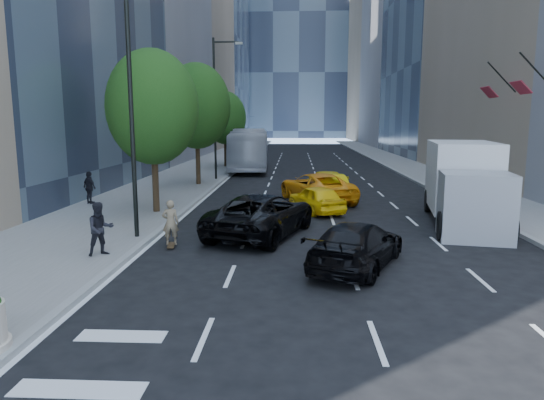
# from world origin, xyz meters

# --- Properties ---
(ground) EXTENTS (160.00, 160.00, 0.00)m
(ground) POSITION_xyz_m (0.00, 0.00, 0.00)
(ground) COLOR black
(ground) RESTS_ON ground
(sidewalk_left) EXTENTS (6.00, 120.00, 0.15)m
(sidewalk_left) POSITION_xyz_m (-9.00, 30.00, 0.07)
(sidewalk_left) COLOR slate
(sidewalk_left) RESTS_ON ground
(sidewalk_right) EXTENTS (4.00, 120.00, 0.15)m
(sidewalk_right) POSITION_xyz_m (10.00, 30.00, 0.07)
(sidewalk_right) COLOR slate
(sidewalk_right) RESTS_ON ground
(tower_right_far) EXTENTS (20.00, 24.00, 50.00)m
(tower_right_far) POSITION_xyz_m (22.00, 98.00, 25.00)
(tower_right_far) COLOR #83735B
(tower_right_far) RESTS_ON ground
(lamp_near) EXTENTS (2.13, 0.22, 10.00)m
(lamp_near) POSITION_xyz_m (-6.32, 4.00, 5.81)
(lamp_near) COLOR black
(lamp_near) RESTS_ON sidewalk_left
(lamp_far) EXTENTS (2.13, 0.22, 10.00)m
(lamp_far) POSITION_xyz_m (-6.32, 22.00, 5.81)
(lamp_far) COLOR black
(lamp_far) RESTS_ON sidewalk_left
(tree_near) EXTENTS (4.20, 4.20, 7.46)m
(tree_near) POSITION_xyz_m (-7.20, 9.00, 4.97)
(tree_near) COLOR black
(tree_near) RESTS_ON sidewalk_left
(tree_mid) EXTENTS (4.50, 4.50, 7.99)m
(tree_mid) POSITION_xyz_m (-7.20, 19.00, 5.32)
(tree_mid) COLOR black
(tree_mid) RESTS_ON sidewalk_left
(tree_far) EXTENTS (3.90, 3.90, 6.92)m
(tree_far) POSITION_xyz_m (-7.20, 32.00, 4.62)
(tree_far) COLOR black
(tree_far) RESTS_ON sidewalk_left
(traffic_signal) EXTENTS (2.48, 0.53, 5.20)m
(traffic_signal) POSITION_xyz_m (-6.40, 40.00, 4.23)
(traffic_signal) COLOR black
(traffic_signal) RESTS_ON sidewalk_left
(facade_flags) EXTENTS (1.85, 13.30, 2.05)m
(facade_flags) POSITION_xyz_m (10.64, 10.00, 6.18)
(facade_flags) COLOR black
(facade_flags) RESTS_ON ground
(skateboarder) EXTENTS (0.63, 0.47, 1.58)m
(skateboarder) POSITION_xyz_m (-4.96, 3.00, 0.79)
(skateboarder) COLOR #816E50
(skateboarder) RESTS_ON ground
(black_sedan_lincoln) EXTENTS (4.47, 6.44, 1.63)m
(black_sedan_lincoln) POSITION_xyz_m (-1.93, 5.00, 0.82)
(black_sedan_lincoln) COLOR black
(black_sedan_lincoln) RESTS_ON ground
(black_sedan_mercedes) EXTENTS (3.72, 5.15, 1.38)m
(black_sedan_mercedes) POSITION_xyz_m (1.20, 1.00, 0.69)
(black_sedan_mercedes) COLOR black
(black_sedan_mercedes) RESTS_ON ground
(taxi_a) EXTENTS (2.97, 4.20, 1.33)m
(taxi_a) POSITION_xyz_m (0.36, 9.91, 0.66)
(taxi_a) COLOR yellow
(taxi_a) RESTS_ON ground
(taxi_b) EXTENTS (2.22, 4.56, 1.44)m
(taxi_b) POSITION_xyz_m (1.20, 14.00, 0.72)
(taxi_b) COLOR #DCC10B
(taxi_b) RESTS_ON ground
(taxi_c) EXTENTS (4.50, 6.25, 1.58)m
(taxi_c) POSITION_xyz_m (0.50, 13.00, 0.79)
(taxi_c) COLOR orange
(taxi_c) RESTS_ON ground
(taxi_d) EXTENTS (2.41, 5.10, 1.44)m
(taxi_d) POSITION_xyz_m (1.20, 15.50, 0.72)
(taxi_d) COLOR yellow
(taxi_d) RESTS_ON ground
(city_bus) EXTENTS (3.78, 13.36, 3.68)m
(city_bus) POSITION_xyz_m (-4.80, 30.62, 1.84)
(city_bus) COLOR silver
(city_bus) RESTS_ON ground
(box_truck) EXTENTS (3.84, 7.58, 3.46)m
(box_truck) POSITION_xyz_m (6.48, 7.43, 1.76)
(box_truck) COLOR silver
(box_truck) RESTS_ON ground
(pedestrian_a) EXTENTS (1.05, 1.02, 1.71)m
(pedestrian_a) POSITION_xyz_m (-6.80, 1.44, 1.00)
(pedestrian_a) COLOR black
(pedestrian_a) RESTS_ON sidewalk_left
(pedestrian_b) EXTENTS (1.04, 0.89, 1.67)m
(pedestrian_b) POSITION_xyz_m (-11.20, 10.92, 0.98)
(pedestrian_b) COLOR black
(pedestrian_b) RESTS_ON sidewalk_left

